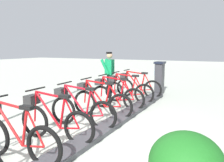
# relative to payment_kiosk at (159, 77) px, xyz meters

# --- Properties ---
(ground_plane) EXTENTS (60.00, 60.00, 0.00)m
(ground_plane) POSITION_rel_payment_kiosk_xyz_m (-0.05, 4.93, -0.67)
(ground_plane) COLOR beige
(dock_rail_base) EXTENTS (0.44, 9.05, 0.10)m
(dock_rail_base) POSITION_rel_payment_kiosk_xyz_m (-0.05, 4.93, -0.62)
(dock_rail_base) COLOR #47474C
(dock_rail_base) RESTS_ON ground
(payment_kiosk) EXTENTS (0.36, 0.52, 1.28)m
(payment_kiosk) POSITION_rel_payment_kiosk_xyz_m (0.00, 0.00, 0.00)
(payment_kiosk) COLOR #38383D
(payment_kiosk) RESTS_ON ground
(bike_docked_0) EXTENTS (1.72, 0.54, 1.02)m
(bike_docked_0) POSITION_rel_payment_kiosk_xyz_m (0.57, 1.01, -0.24)
(bike_docked_0) COLOR black
(bike_docked_0) RESTS_ON ground
(bike_docked_1) EXTENTS (1.72, 0.54, 1.02)m
(bike_docked_1) POSITION_rel_payment_kiosk_xyz_m (0.57, 1.93, -0.24)
(bike_docked_1) COLOR black
(bike_docked_1) RESTS_ON ground
(bike_docked_2) EXTENTS (1.72, 0.54, 1.02)m
(bike_docked_2) POSITION_rel_payment_kiosk_xyz_m (0.57, 2.85, -0.24)
(bike_docked_2) COLOR black
(bike_docked_2) RESTS_ON ground
(bike_docked_3) EXTENTS (1.72, 0.54, 1.02)m
(bike_docked_3) POSITION_rel_payment_kiosk_xyz_m (0.57, 3.76, -0.24)
(bike_docked_3) COLOR black
(bike_docked_3) RESTS_ON ground
(bike_docked_4) EXTENTS (1.72, 0.54, 1.02)m
(bike_docked_4) POSITION_rel_payment_kiosk_xyz_m (0.57, 4.68, -0.24)
(bike_docked_4) COLOR black
(bike_docked_4) RESTS_ON ground
(bike_docked_5) EXTENTS (1.72, 0.54, 1.02)m
(bike_docked_5) POSITION_rel_payment_kiosk_xyz_m (0.57, 5.60, -0.24)
(bike_docked_5) COLOR black
(bike_docked_5) RESTS_ON ground
(bike_docked_6) EXTENTS (1.72, 0.54, 1.02)m
(bike_docked_6) POSITION_rel_payment_kiosk_xyz_m (0.57, 6.51, -0.24)
(bike_docked_6) COLOR black
(bike_docked_6) RESTS_ON ground
(worker_near_rack) EXTENTS (0.49, 0.67, 1.66)m
(worker_near_rack) POSITION_rel_payment_kiosk_xyz_m (1.56, 1.26, 0.24)
(worker_near_rack) COLOR white
(worker_near_rack) RESTS_ON ground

